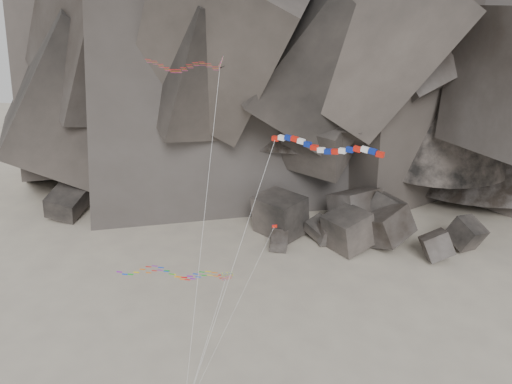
# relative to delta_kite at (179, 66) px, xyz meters

# --- Properties ---
(ground) EXTENTS (260.00, 260.00, 0.00)m
(ground) POSITION_rel_delta_kite_xyz_m (6.71, -5.52, -33.20)
(ground) COLOR #A79C86
(ground) RESTS_ON ground
(boulder_field) EXTENTS (78.43, 17.41, 9.00)m
(boulder_field) POSITION_rel_delta_kite_xyz_m (12.17, 29.74, -30.47)
(boulder_field) COLOR #47423F
(boulder_field) RESTS_ON ground
(delta_kite) EXTENTS (8.85, 15.22, 32.88)m
(delta_kite) POSITION_rel_delta_kite_xyz_m (0.00, 0.00, 0.00)
(delta_kite) COLOR red
(delta_kite) RESTS_ON ground
(banner_kite) EXTENTS (17.21, 8.92, 26.70)m
(banner_kite) POSITION_rel_delta_kite_xyz_m (15.10, -7.92, -5.65)
(banner_kite) COLOR red
(banner_kite) RESTS_ON ground
(parafoil_kite) EXTENTS (13.42, 9.50, 11.27)m
(parafoil_kite) POSITION_rel_delta_kite_xyz_m (-0.88, -5.37, -21.09)
(parafoil_kite) COLOR #CBCA0B
(parafoil_kite) RESTS_ON ground
(pennant_kite) EXTENTS (8.01, 8.40, 17.49)m
(pennant_kite) POSITION_rel_delta_kite_xyz_m (8.66, -8.34, -18.90)
(pennant_kite) COLOR red
(pennant_kite) RESTS_ON ground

